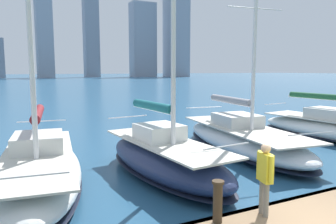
{
  "coord_description": "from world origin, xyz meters",
  "views": [
    {
      "loc": [
        5.8,
        4.31,
        3.81
      ],
      "look_at": [
        0.25,
        -6.79,
        2.2
      ],
      "focal_mm": 35.0,
      "sensor_mm": 36.0,
      "label": 1
    }
  ],
  "objects_px": {
    "sailboat_teal": "(165,156)",
    "mooring_post": "(218,201)",
    "sailboat_grey": "(242,138)",
    "sailboat_maroon": "(38,167)",
    "person_yellow_shirt": "(265,172)",
    "sailboat_forest": "(336,129)"
  },
  "relations": [
    {
      "from": "person_yellow_shirt",
      "to": "mooring_post",
      "type": "bearing_deg",
      "value": -7.93
    },
    {
      "from": "sailboat_forest",
      "to": "mooring_post",
      "type": "bearing_deg",
      "value": 26.74
    },
    {
      "from": "sailboat_maroon",
      "to": "person_yellow_shirt",
      "type": "distance_m",
      "value": 7.32
    },
    {
      "from": "sailboat_grey",
      "to": "person_yellow_shirt",
      "type": "distance_m",
      "value": 8.16
    },
    {
      "from": "sailboat_grey",
      "to": "sailboat_maroon",
      "type": "height_order",
      "value": "sailboat_maroon"
    },
    {
      "from": "sailboat_maroon",
      "to": "mooring_post",
      "type": "distance_m",
      "value": 6.55
    },
    {
      "from": "person_yellow_shirt",
      "to": "sailboat_grey",
      "type": "bearing_deg",
      "value": -126.06
    },
    {
      "from": "sailboat_grey",
      "to": "sailboat_teal",
      "type": "xyz_separation_m",
      "value": [
        4.83,
        1.67,
        0.11
      ]
    },
    {
      "from": "sailboat_teal",
      "to": "sailboat_maroon",
      "type": "height_order",
      "value": "sailboat_maroon"
    },
    {
      "from": "sailboat_forest",
      "to": "sailboat_maroon",
      "type": "distance_m",
      "value": 15.0
    },
    {
      "from": "sailboat_forest",
      "to": "person_yellow_shirt",
      "type": "distance_m",
      "value": 12.52
    },
    {
      "from": "sailboat_forest",
      "to": "sailboat_maroon",
      "type": "bearing_deg",
      "value": 0.9
    },
    {
      "from": "sailboat_grey",
      "to": "mooring_post",
      "type": "distance_m",
      "value": 8.72
    },
    {
      "from": "sailboat_teal",
      "to": "mooring_post",
      "type": "xyz_separation_m",
      "value": [
        1.07,
        4.73,
        0.31
      ]
    },
    {
      "from": "sailboat_grey",
      "to": "mooring_post",
      "type": "relative_size",
      "value": 10.83
    },
    {
      "from": "sailboat_teal",
      "to": "sailboat_maroon",
      "type": "bearing_deg",
      "value": -14.55
    },
    {
      "from": "sailboat_teal",
      "to": "sailboat_maroon",
      "type": "xyz_separation_m",
      "value": [
        4.1,
        -1.06,
        -0.11
      ]
    },
    {
      "from": "sailboat_teal",
      "to": "sailboat_forest",
      "type": "bearing_deg",
      "value": -173.2
    },
    {
      "from": "sailboat_maroon",
      "to": "person_yellow_shirt",
      "type": "relative_size",
      "value": 7.34
    },
    {
      "from": "sailboat_teal",
      "to": "mooring_post",
      "type": "bearing_deg",
      "value": 77.21
    },
    {
      "from": "sailboat_teal",
      "to": "mooring_post",
      "type": "distance_m",
      "value": 4.86
    },
    {
      "from": "sailboat_teal",
      "to": "sailboat_maroon",
      "type": "distance_m",
      "value": 4.24
    }
  ]
}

